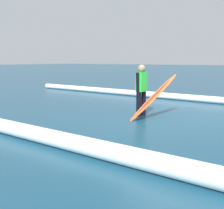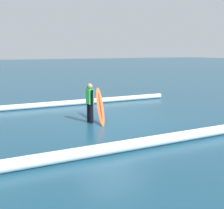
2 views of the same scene
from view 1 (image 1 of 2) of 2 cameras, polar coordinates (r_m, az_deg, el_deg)
The scene contains 5 objects.
ground_plane at distance 7.82m, azimuth 11.62°, elevation -3.12°, with size 175.15×175.15×0.00m, color navy.
surfer at distance 8.14m, azimuth 6.00°, elevation 3.46°, with size 0.22×0.58×1.50m.
surfboard at distance 7.97m, azimuth 8.60°, elevation 1.62°, with size 0.83×1.74×1.24m.
wave_crest_foreground at distance 12.16m, azimuth 9.57°, elevation 1.87°, with size 0.26×0.26×14.66m, color white.
wave_crest_midground at distance 5.92m, azimuth -15.86°, elevation -5.65°, with size 0.32×0.32×20.60m, color white.
Camera 1 is at (-2.97, 7.05, 1.62)m, focal length 44.82 mm.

